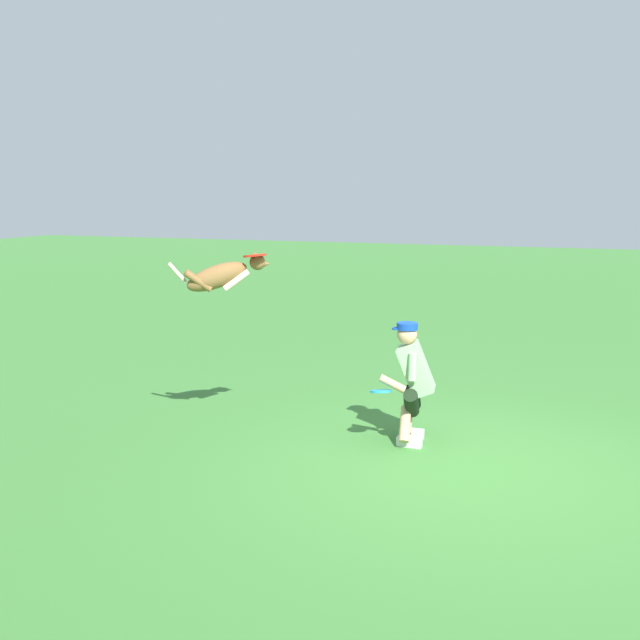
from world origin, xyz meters
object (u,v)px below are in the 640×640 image
Objects in this scene: person at (412,379)px; frisbee_flying at (255,256)px; dog at (222,275)px; frisbee_held at (381,391)px.

frisbee_flying is at bearing 5.23° from person.
dog is at bearing 19.48° from frisbee_flying.
frisbee_flying is (-0.33, -0.12, 0.21)m from dog.
person is 5.25× the size of frisbee_flying.
person is 2.11m from frisbee_flying.
frisbee_held is at bearing -24.63° from dog.
frisbee_flying is 1.11× the size of frisbee_held.
frisbee_flying is at bearing 4.82° from frisbee_held.
person is at bearing -17.69° from dog.
dog and frisbee_flying have the same top height.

